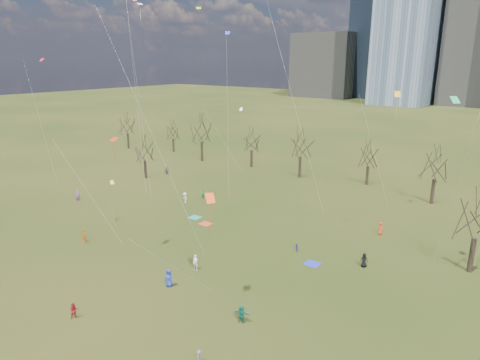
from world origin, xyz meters
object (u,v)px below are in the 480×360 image
Objects in this scene: person_4 at (84,236)px; blanket_teal at (195,217)px; blanket_navy at (312,264)px; person_1 at (195,263)px; person_2 at (74,311)px; person_0 at (169,278)px; blanket_crimson at (206,224)px.

blanket_teal is at bearing -98.95° from person_4.
person_1 is (-9.30, -8.80, 0.84)m from blanket_navy.
person_1 is at bearing 15.72° from person_2.
person_0 is at bearing -174.38° from person_4.
person_4 is (-15.60, -3.08, -0.00)m from person_1.
blanket_teal is at bearing 45.12° from person_2.
blanket_navy is at bearing -2.28° from person_2.
person_1 is (7.94, -10.55, 0.84)m from blanket_crimson.
blanket_teal is at bearing 172.44° from blanket_navy.
blanket_teal is 0.87× the size of person_0.
person_1 is 1.00× the size of person_4.
blanket_navy is at bearing -145.14° from person_4.
person_1 is (-0.29, 4.12, -0.06)m from person_0.
blanket_teal and blanket_navy have the same top height.
blanket_navy is 24.60m from person_2.
person_0 is 1.07× the size of person_1.
person_2 is (-2.61, -8.75, -0.17)m from person_0.
person_0 is at bearing -98.42° from person_1.
blanket_teal is 0.93× the size of person_1.
person_4 reaches higher than person_2.
person_0 is (-9.02, -12.92, 0.90)m from blanket_navy.
person_4 reaches higher than blanket_teal.
person_4 is (-24.91, -11.88, 0.84)m from blanket_navy.
blanket_navy is 15.78m from person_0.
person_1 is 1.14× the size of person_2.
person_0 is 4.13m from person_1.
person_2 is 16.50m from person_4.
person_4 is at bearing 178.79° from person_1.
person_1 is at bearing -53.04° from blanket_crimson.
person_4 is at bearing -108.31° from blanket_teal.
person_2 reaches higher than blanket_teal.
person_4 is at bearing -119.33° from blanket_crimson.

